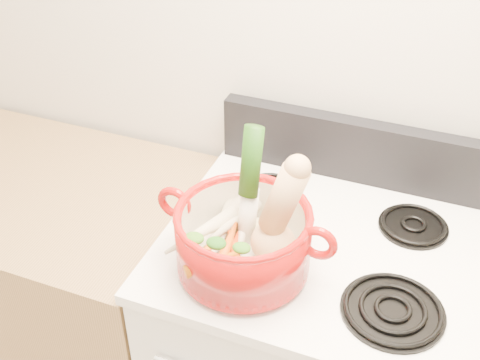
% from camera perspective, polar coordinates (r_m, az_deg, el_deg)
% --- Properties ---
extents(wall_back, '(3.50, 0.02, 2.60)m').
position_cam_1_polar(wall_back, '(1.59, 12.43, 11.57)').
color(wall_back, beige).
rests_on(wall_back, floor).
extents(cooktop, '(0.78, 0.67, 0.03)m').
position_cam_1_polar(cooktop, '(1.50, 8.03, -6.44)').
color(cooktop, white).
rests_on(cooktop, stove_body).
extents(control_backsplash, '(0.76, 0.05, 0.18)m').
position_cam_1_polar(control_backsplash, '(1.67, 10.97, 2.79)').
color(control_backsplash, black).
rests_on(control_backsplash, cooktop).
extents(counter_left, '(1.36, 0.65, 0.90)m').
position_cam_1_polar(counter_left, '(2.24, -20.84, -8.50)').
color(counter_left, '#967247').
rests_on(counter_left, floor).
extents(burner_front_left, '(0.22, 0.22, 0.02)m').
position_cam_1_polar(burner_front_left, '(1.41, -1.14, -7.97)').
color(burner_front_left, black).
rests_on(burner_front_left, cooktop).
extents(burner_front_right, '(0.22, 0.22, 0.02)m').
position_cam_1_polar(burner_front_right, '(1.35, 14.29, -11.81)').
color(burner_front_right, black).
rests_on(burner_front_right, cooktop).
extents(burner_back_left, '(0.17, 0.17, 0.02)m').
position_cam_1_polar(burner_back_left, '(1.62, 2.89, -1.10)').
color(burner_back_left, black).
rests_on(burner_back_left, cooktop).
extents(burner_back_right, '(0.17, 0.17, 0.02)m').
position_cam_1_polar(burner_back_right, '(1.57, 16.12, -4.10)').
color(burner_back_right, black).
rests_on(burner_back_right, cooktop).
extents(dutch_oven, '(0.31, 0.31, 0.15)m').
position_cam_1_polar(dutch_oven, '(1.34, 0.31, -5.66)').
color(dutch_oven, '#9A0C0A').
rests_on(dutch_oven, burner_front_left).
extents(pot_handle_left, '(0.08, 0.02, 0.08)m').
position_cam_1_polar(pot_handle_left, '(1.37, -6.24, -2.14)').
color(pot_handle_left, '#9A0C0A').
rests_on(pot_handle_left, dutch_oven).
extents(pot_handle_right, '(0.08, 0.02, 0.08)m').
position_cam_1_polar(pot_handle_right, '(1.27, 7.44, -5.94)').
color(pot_handle_right, '#9A0C0A').
rests_on(pot_handle_right, dutch_oven).
extents(squash, '(0.19, 0.13, 0.28)m').
position_cam_1_polar(squash, '(1.28, 3.29, -3.14)').
color(squash, tan).
rests_on(squash, dutch_oven).
extents(leek, '(0.05, 0.11, 0.30)m').
position_cam_1_polar(leek, '(1.32, 0.77, -0.61)').
color(leek, silver).
rests_on(leek, dutch_oven).
extents(ginger, '(0.08, 0.06, 0.04)m').
position_cam_1_polar(ginger, '(1.41, 1.32, -4.53)').
color(ginger, tan).
rests_on(ginger, dutch_oven).
extents(parsnip_0, '(0.06, 0.24, 0.07)m').
position_cam_1_polar(parsnip_0, '(1.38, -2.00, -5.39)').
color(parsnip_0, beige).
rests_on(parsnip_0, dutch_oven).
extents(parsnip_1, '(0.10, 0.23, 0.07)m').
position_cam_1_polar(parsnip_1, '(1.39, -2.32, -4.49)').
color(parsnip_1, beige).
rests_on(parsnip_1, dutch_oven).
extents(parsnip_2, '(0.08, 0.19, 0.06)m').
position_cam_1_polar(parsnip_2, '(1.39, 0.38, -4.16)').
color(parsnip_2, beige).
rests_on(parsnip_2, dutch_oven).
extents(parsnip_3, '(0.14, 0.18, 0.06)m').
position_cam_1_polar(parsnip_3, '(1.37, -3.75, -4.88)').
color(parsnip_3, beige).
rests_on(parsnip_3, dutch_oven).
extents(parsnip_4, '(0.11, 0.19, 0.05)m').
position_cam_1_polar(parsnip_4, '(1.38, -0.99, -4.17)').
color(parsnip_4, beige).
rests_on(parsnip_4, dutch_oven).
extents(carrot_0, '(0.04, 0.17, 0.05)m').
position_cam_1_polar(carrot_0, '(1.35, -0.93, -6.85)').
color(carrot_0, '#BA3209').
rests_on(carrot_0, dutch_oven).
extents(carrot_1, '(0.03, 0.14, 0.04)m').
position_cam_1_polar(carrot_1, '(1.34, -3.19, -6.87)').
color(carrot_1, '#D1610A').
rests_on(carrot_1, dutch_oven).
extents(carrot_2, '(0.11, 0.15, 0.04)m').
position_cam_1_polar(carrot_2, '(1.33, -0.50, -7.03)').
color(carrot_2, '#BB3309').
rests_on(carrot_2, dutch_oven).
extents(carrot_3, '(0.12, 0.13, 0.04)m').
position_cam_1_polar(carrot_3, '(1.30, -2.28, -7.78)').
color(carrot_3, '#B95909').
rests_on(carrot_3, dutch_oven).
extents(carrot_4, '(0.05, 0.16, 0.04)m').
position_cam_1_polar(carrot_4, '(1.33, -1.22, -6.37)').
color(carrot_4, '#C43E09').
rests_on(carrot_4, dutch_oven).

